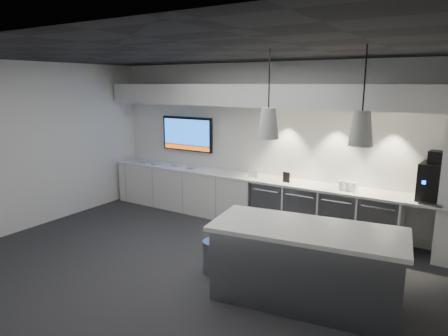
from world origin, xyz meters
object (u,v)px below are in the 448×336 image
Objects in this scene: wall_tv at (187,134)px; island at (305,265)px; bin at (214,256)px; coffee_machine at (435,180)px.

wall_tv reaches higher than island.
island is (3.61, -2.47, -1.08)m from wall_tv.
bin is at bearing -46.74° from wall_tv.
island is at bearing -34.36° from wall_tv.
bin is 3.43m from coffee_machine.
wall_tv is at bearing -177.20° from coffee_machine.
wall_tv is 4.77m from coffee_machine.
coffee_machine reaches higher than bin.
bin is at bearing 168.57° from island.
bin is 0.62× the size of coffee_machine.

